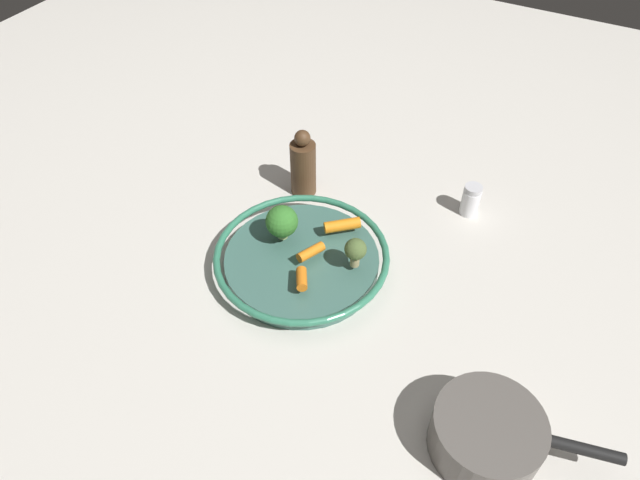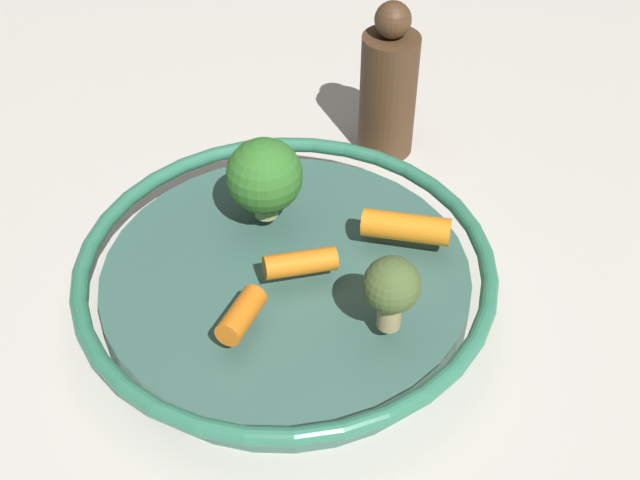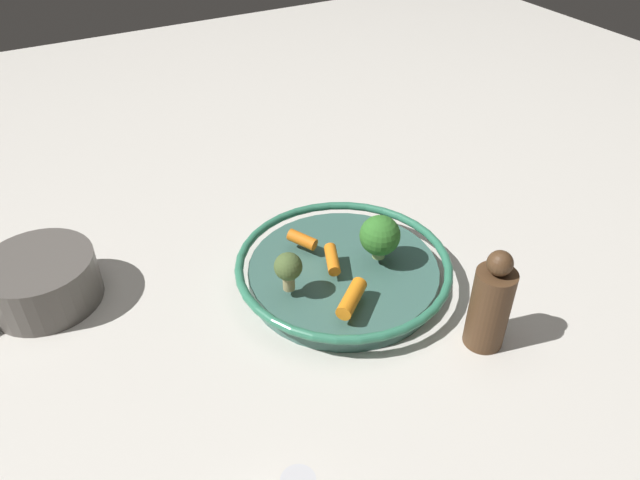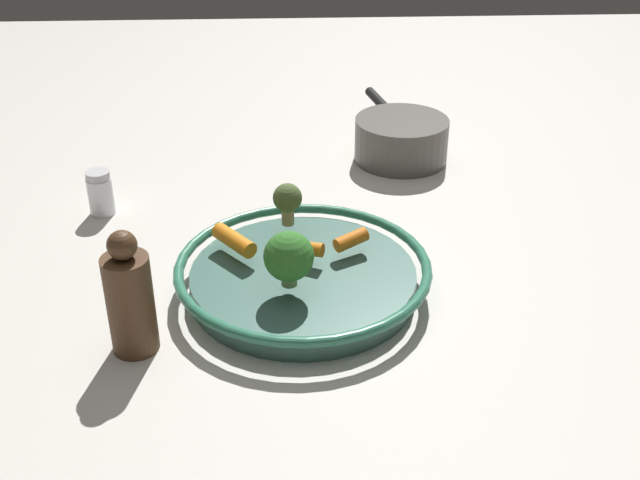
{
  "view_description": "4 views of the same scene",
  "coord_description": "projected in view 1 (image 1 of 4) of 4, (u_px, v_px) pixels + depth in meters",
  "views": [
    {
      "loc": [
        -0.35,
        0.58,
        0.76
      ],
      "look_at": [
        -0.03,
        -0.02,
        0.07
      ],
      "focal_mm": 32.12,
      "sensor_mm": 36.0,
      "label": 1
    },
    {
      "loc": [
        -0.34,
        0.23,
        0.43
      ],
      "look_at": [
        -0.01,
        -0.02,
        0.06
      ],
      "focal_mm": 44.28,
      "sensor_mm": 36.0,
      "label": 2
    },
    {
      "loc": [
        -0.34,
        -0.55,
        0.57
      ],
      "look_at": [
        -0.02,
        0.02,
        0.07
      ],
      "focal_mm": 33.55,
      "sensor_mm": 36.0,
      "label": 3
    },
    {
      "loc": [
        0.79,
        -0.02,
        0.53
      ],
      "look_at": [
        0.01,
        0.02,
        0.08
      ],
      "focal_mm": 44.56,
      "sensor_mm": 36.0,
      "label": 4
    }
  ],
  "objects": [
    {
      "name": "salt_shaker",
      "position": [
        471.0,
        200.0,
        1.09
      ],
      "size": [
        0.04,
        0.04,
        0.06
      ],
      "color": "white",
      "rests_on": "ground_plane"
    },
    {
      "name": "pepper_mill",
      "position": [
        303.0,
        166.0,
        1.11
      ],
      "size": [
        0.05,
        0.05,
        0.14
      ],
      "color": "#4C331E",
      "rests_on": "ground_plane"
    },
    {
      "name": "baby_carrot_center",
      "position": [
        302.0,
        279.0,
        0.93
      ],
      "size": [
        0.04,
        0.05,
        0.02
      ],
      "primitive_type": "cylinder",
      "rotation": [
        1.66,
        0.0,
        0.54
      ],
      "color": "orange",
      "rests_on": "serving_bowl"
    },
    {
      "name": "baby_carrot_back",
      "position": [
        311.0,
        252.0,
        0.97
      ],
      "size": [
        0.04,
        0.05,
        0.02
      ],
      "primitive_type": "cylinder",
      "rotation": [
        1.63,
        0.0,
        5.89
      ],
      "color": "orange",
      "rests_on": "serving_bowl"
    },
    {
      "name": "baby_carrot_near_rim",
      "position": [
        342.0,
        225.0,
        1.01
      ],
      "size": [
        0.06,
        0.06,
        0.02
      ],
      "primitive_type": "cylinder",
      "rotation": [
        1.6,
        0.0,
        2.26
      ],
      "color": "orange",
      "rests_on": "serving_bowl"
    },
    {
      "name": "broccoli_floret_mid",
      "position": [
        355.0,
        250.0,
        0.94
      ],
      "size": [
        0.04,
        0.04,
        0.06
      ],
      "color": "tan",
      "rests_on": "serving_bowl"
    },
    {
      "name": "ground_plane",
      "position": [
        302.0,
        268.0,
        1.01
      ],
      "size": [
        2.52,
        2.52,
        0.0
      ],
      "primitive_type": "plane",
      "color": "beige"
    },
    {
      "name": "serving_bowl",
      "position": [
        302.0,
        260.0,
        1.0
      ],
      "size": [
        0.3,
        0.3,
        0.04
      ],
      "color": "#3D665B",
      "rests_on": "ground_plane"
    },
    {
      "name": "broccoli_floret_edge",
      "position": [
        282.0,
        222.0,
        0.98
      ],
      "size": [
        0.06,
        0.06,
        0.07
      ],
      "color": "#97A966",
      "rests_on": "serving_bowl"
    },
    {
      "name": "saucepan",
      "position": [
        488.0,
        434.0,
        0.76
      ],
      "size": [
        0.24,
        0.15,
        0.07
      ],
      "color": "#56514C",
      "rests_on": "ground_plane"
    }
  ]
}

